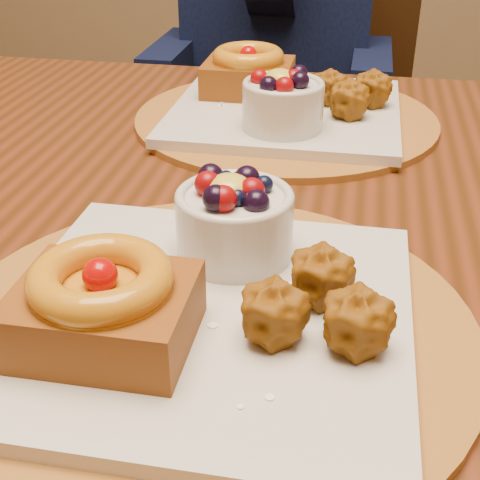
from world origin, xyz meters
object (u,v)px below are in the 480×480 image
dining_table (257,263)px  chair_far (339,109)px  place_setting_far (283,103)px  place_setting_near (204,297)px

dining_table → chair_far: chair_far is taller
place_setting_far → dining_table: bearing=-89.2°
dining_table → place_setting_far: bearing=90.8°
place_setting_near → place_setting_far: place_setting_far is taller
place_setting_near → chair_far: 1.21m
dining_table → place_setting_far: size_ratio=4.21×
chair_far → place_setting_near: bearing=-113.3°
place_setting_near → chair_far: (0.04, 1.18, -0.25)m
dining_table → chair_far: 0.98m
dining_table → chair_far: bearing=87.6°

